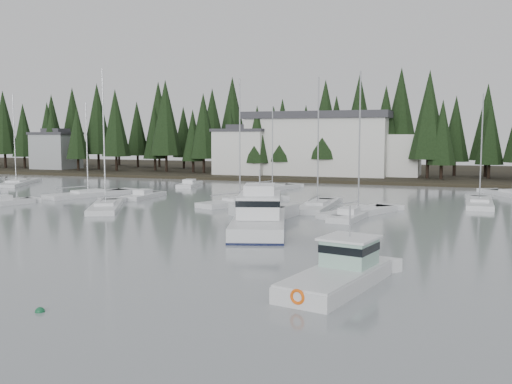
# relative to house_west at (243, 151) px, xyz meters

# --- Properties ---
(far_shore_land) EXTENTS (240.00, 54.00, 1.00)m
(far_shore_land) POSITION_rel_house_west_xyz_m (18.00, 18.00, -4.65)
(far_shore_land) COLOR black
(far_shore_land) RESTS_ON ground
(conifer_treeline) EXTENTS (200.00, 22.00, 20.00)m
(conifer_treeline) POSITION_rel_house_west_xyz_m (18.00, 7.00, -4.65)
(conifer_treeline) COLOR black
(conifer_treeline) RESTS_ON ground
(house_west) EXTENTS (9.54, 7.42, 8.75)m
(house_west) POSITION_rel_house_west_xyz_m (0.00, 0.00, 0.00)
(house_west) COLOR silver
(house_west) RESTS_ON ground
(house_far_west) EXTENTS (8.48, 7.42, 8.25)m
(house_far_west) POSITION_rel_house_west_xyz_m (-42.00, 2.00, -0.25)
(house_far_west) COLOR #999EA0
(house_far_west) RESTS_ON ground
(harbor_inn) EXTENTS (29.50, 11.50, 10.90)m
(harbor_inn) POSITION_rel_house_west_xyz_m (15.04, 3.34, 1.12)
(harbor_inn) COLOR silver
(harbor_inn) RESTS_ON ground
(cabin_cruiser_center) EXTENTS (7.45, 13.28, 5.45)m
(cabin_cruiser_center) POSITION_rel_house_west_xyz_m (21.94, -52.81, -3.84)
(cabin_cruiser_center) COLOR silver
(cabin_cruiser_center) RESTS_ON ground
(lobster_boat_teal) EXTENTS (4.40, 8.34, 4.41)m
(lobster_boat_teal) POSITION_rel_house_west_xyz_m (31.27, -67.37, -4.13)
(lobster_boat_teal) COLOR silver
(lobster_boat_teal) RESTS_ON ground
(sailboat_0) EXTENTS (6.48, 10.92, 11.85)m
(sailboat_0) POSITION_rel_house_west_xyz_m (-5.87, -36.70, -4.60)
(sailboat_0) COLOR silver
(sailboat_0) RESTS_ON ground
(sailboat_3) EXTENTS (6.61, 10.66, 13.88)m
(sailboat_3) POSITION_rel_house_west_xyz_m (14.41, -37.90, -4.58)
(sailboat_3) COLOR silver
(sailboat_3) RESTS_ON ground
(sailboat_4) EXTENTS (5.18, 9.94, 11.74)m
(sailboat_4) POSITION_rel_house_west_xyz_m (12.69, -21.59, -4.59)
(sailboat_4) COLOR silver
(sailboat_4) RESTS_ON ground
(sailboat_6) EXTENTS (7.29, 10.35, 14.39)m
(sailboat_6) POSITION_rel_house_west_xyz_m (3.25, -46.30, -4.58)
(sailboat_6) COLOR silver
(sailboat_6) RESTS_ON ground
(sailboat_8) EXTENTS (3.00, 10.41, 13.65)m
(sailboat_8) POSITION_rel_house_west_xyz_m (23.09, -38.53, -4.58)
(sailboat_8) COLOR silver
(sailboat_8) RESTS_ON ground
(sailboat_9) EXTENTS (2.71, 10.72, 12.24)m
(sailboat_9) POSITION_rel_house_west_xyz_m (38.56, -30.01, -4.60)
(sailboat_9) COLOR silver
(sailboat_9) RESTS_ON ground
(sailboat_10) EXTENTS (7.30, 11.04, 13.97)m
(sailboat_10) POSITION_rel_house_west_xyz_m (-25.62, -27.19, -4.59)
(sailboat_10) COLOR silver
(sailboat_10) RESTS_ON ground
(sailboat_11) EXTENTS (6.63, 8.99, 12.52)m
(sailboat_11) POSITION_rel_house_west_xyz_m (42.57, -19.33, -4.59)
(sailboat_11) COLOR silver
(sailboat_11) RESTS_ON ground
(sailboat_12) EXTENTS (6.25, 9.91, 13.72)m
(sailboat_12) POSITION_rel_house_west_xyz_m (27.77, -41.77, -4.58)
(sailboat_12) COLOR silver
(sailboat_12) RESTS_ON ground
(runabout_0) EXTENTS (4.42, 7.31, 1.42)m
(runabout_0) POSITION_rel_house_west_xyz_m (-9.25, -47.34, -4.52)
(runabout_0) COLOR silver
(runabout_0) RESTS_ON ground
(runabout_1) EXTENTS (2.87, 6.37, 1.42)m
(runabout_1) POSITION_rel_house_west_xyz_m (27.49, -44.90, -4.52)
(runabout_1) COLOR silver
(runabout_1) RESTS_ON ground
(runabout_3) EXTENTS (3.52, 7.02, 1.42)m
(runabout_3) POSITION_rel_house_west_xyz_m (-0.32, -20.52, -4.52)
(runabout_3) COLOR silver
(runabout_3) RESTS_ON ground
(runabout_4) EXTENTS (2.32, 6.56, 1.42)m
(runabout_4) POSITION_rel_house_west_xyz_m (1.51, -36.32, -4.52)
(runabout_4) COLOR silver
(runabout_4) RESTS_ON ground
(mooring_buoy_green) EXTENTS (0.41, 0.41, 0.41)m
(mooring_buoy_green) POSITION_rel_house_west_xyz_m (20.29, -75.64, -4.65)
(mooring_buoy_green) COLOR #145933
(mooring_buoy_green) RESTS_ON ground
(mooring_buoy_dark) EXTENTS (0.34, 0.34, 0.34)m
(mooring_buoy_dark) POSITION_rel_house_west_xyz_m (29.23, -70.30, -4.65)
(mooring_buoy_dark) COLOR black
(mooring_buoy_dark) RESTS_ON ground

